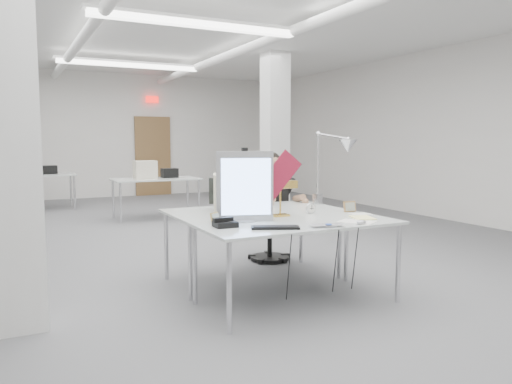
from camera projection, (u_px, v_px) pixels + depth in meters
room_shell at (199, 124)px, 6.74m from camera, size 10.04×14.04×3.24m
desk_main at (298, 223)px, 4.48m from camera, size 1.80×0.90×0.02m
desk_second at (253, 210)px, 5.28m from camera, size 1.80×0.90×0.02m
bg_desk_a at (156, 179)px, 9.46m from camera, size 1.60×0.80×0.02m
bg_desk_b at (35, 175)px, 10.53m from camera, size 1.60×0.80×0.02m
office_chair at (270, 219)px, 6.13m from camera, size 0.57×0.57×1.04m
seated_person at (272, 188)px, 6.05m from camera, size 0.56×0.67×0.93m
monitor at (245, 186)px, 4.46m from camera, size 0.50×0.21×0.63m
pennant at (277, 179)px, 4.56m from camera, size 0.49×0.09×0.53m
keyboard at (275, 228)px, 4.12m from camera, size 0.42×0.28×0.02m
laptop at (329, 226)px, 4.17m from camera, size 0.32×0.25×0.02m
mouse at (361, 222)px, 4.34m from camera, size 0.10×0.07×0.04m
bankers_lamp at (280, 198)px, 4.78m from camera, size 0.34×0.22×0.36m
desk_phone at (225, 224)px, 4.20m from camera, size 0.19×0.18×0.05m
picture_frame_left at (215, 218)px, 4.39m from camera, size 0.12×0.09×0.10m
picture_frame_right at (350, 207)px, 5.08m from camera, size 0.14×0.05×0.11m
desk_clock at (311, 208)px, 4.98m from camera, size 0.10×0.03×0.10m
paper_stack_a at (356, 222)px, 4.45m from camera, size 0.33×0.37×0.01m
paper_stack_b at (363, 218)px, 4.69m from camera, size 0.25×0.30×0.01m
paper_stack_c at (360, 214)px, 4.91m from camera, size 0.21×0.15×0.01m
beige_monitor at (233, 193)px, 5.12m from camera, size 0.52×0.51×0.38m
architect_lamp at (331, 161)px, 5.44m from camera, size 0.35×0.80×1.00m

